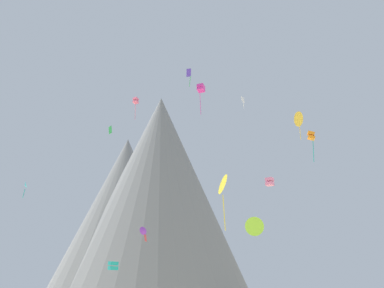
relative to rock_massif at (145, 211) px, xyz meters
The scene contains 15 objects.
rock_massif is the anchor object (origin of this frame).
kite_white_high 37.75m from the rock_massif, 41.88° to the right, with size 0.75×1.00×2.78m.
kite_orange_mid 60.50m from the rock_massif, 56.68° to the right, with size 0.94×0.87×4.13m.
kite_lime_low 66.86m from the rock_massif, 67.34° to the right, with size 2.01×0.87×1.93m.
kite_gold_high 52.44m from the rock_massif, 50.36° to the right, with size 1.56×2.34×4.58m.
kite_cyan_mid 41.11m from the rock_massif, 105.45° to the right, with size 1.07×1.37×2.75m.
kite_red_low 58.86m from the rock_massif, 77.02° to the right, with size 0.20×0.67×0.78m.
kite_yellow_mid 63.78m from the rock_massif, 69.50° to the right, with size 1.72×2.50×6.10m.
kite_magenta_high 41.65m from the rock_massif, 63.51° to the right, with size 1.49×1.55×5.71m.
kite_rainbow_high 33.49m from the rock_massif, 82.05° to the right, with size 1.21×1.24×4.45m.
kite_green_mid 49.82m from the rock_massif, 83.25° to the right, with size 0.66×0.60×1.07m.
kite_indigo_high 47.99m from the rock_massif, 69.36° to the right, with size 0.85×0.72×3.12m.
kite_teal_low 39.58m from the rock_massif, 84.53° to the right, with size 1.82×1.83×1.39m.
kite_pink_mid 37.19m from the rock_massif, 38.63° to the right, with size 1.78×1.77×1.45m.
kite_violet_low 41.99m from the rock_massif, 77.38° to the right, with size 1.20×1.31×1.31m.
Camera 1 is at (8.81, -28.27, 3.27)m, focal length 42.60 mm.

